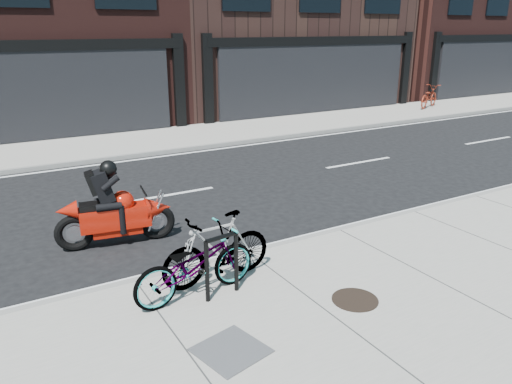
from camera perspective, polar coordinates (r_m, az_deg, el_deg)
ground at (r=10.32m, az=-6.24°, el=-3.48°), size 120.00×120.00×0.00m
sidewalk_near at (r=6.57m, az=12.91°, el=-17.02°), size 60.00×6.00×0.13m
sidewalk_far at (r=17.39m, az=-16.89°, el=5.08°), size 60.00×3.50×0.13m
bike_rack at (r=7.12m, az=-3.93°, el=-7.82°), size 0.56×0.13×0.94m
bicycle_front at (r=7.18m, az=-6.96°, el=-8.19°), size 1.96×0.85×1.00m
bicycle_rear at (r=7.54m, az=-4.49°, el=-6.42°), size 1.81×0.57×1.08m
motorcycle at (r=9.39m, az=-15.25°, el=-2.02°), size 2.15×0.74×1.61m
bicycle_far at (r=25.68m, az=19.15°, el=10.27°), size 2.11×1.43×1.05m
manhole_cover at (r=7.38m, az=11.25°, el=-11.98°), size 0.76×0.76×0.02m
utility_grate at (r=6.27m, az=-2.89°, el=-17.61°), size 0.90×0.90×0.02m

